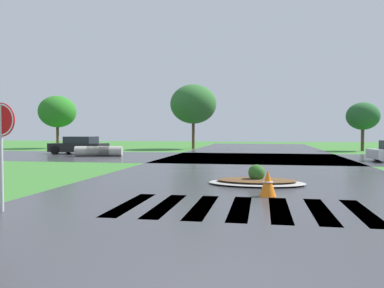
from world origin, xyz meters
The scene contains 9 objects.
asphalt_roadway centered at (0.00, 10.00, 0.00)m, with size 11.85×80.00×0.01m, color #35353A.
asphalt_cross_road centered at (0.00, 22.12, 0.00)m, with size 90.00×10.67×0.01m, color #35353A.
crosswalk_stripes centered at (0.00, 5.00, 0.00)m, with size 5.85×3.11×0.01m.
stop_sign centered at (-5.25, 3.66, 1.81)m, with size 0.76×0.13×2.44m.
median_island centered at (0.32, 9.15, 0.13)m, with size 3.24×1.91×0.68m.
car_white_sedan centered at (-13.49, 24.27, 0.64)m, with size 4.42×2.35×1.35m.
drainage_pipe_stack centered at (-10.83, 21.82, 0.36)m, with size 3.36×1.32×0.71m.
traffic_cone centered at (0.66, 6.78, 0.36)m, with size 0.47×0.47×0.73m.
background_treeline centered at (2.95, 33.29, 3.83)m, with size 47.87×5.14×6.30m.
Camera 1 is at (0.50, -4.25, 1.83)m, focal length 36.88 mm.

